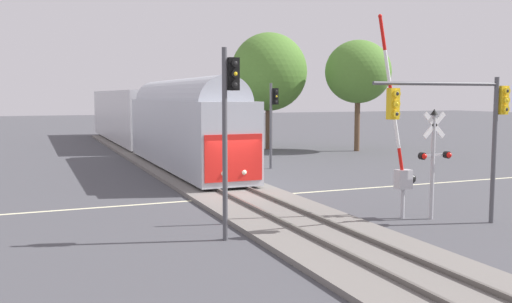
% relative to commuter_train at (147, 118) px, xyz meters
% --- Properties ---
extents(ground_plane, '(220.00, 220.00, 0.00)m').
position_rel_commuter_train_xyz_m(ground_plane, '(-0.00, -20.43, -2.78)').
color(ground_plane, '#47474C').
extents(road_centre_stripe, '(44.00, 0.20, 0.01)m').
position_rel_commuter_train_xyz_m(road_centre_stripe, '(-0.00, -20.43, -2.78)').
color(road_centre_stripe, beige).
rests_on(road_centre_stripe, ground).
extents(railway_track, '(4.40, 80.00, 0.32)m').
position_rel_commuter_train_xyz_m(railway_track, '(-0.00, -20.43, -2.69)').
color(railway_track, slate).
rests_on(railway_track, ground).
extents(commuter_train, '(3.04, 42.53, 5.16)m').
position_rel_commuter_train_xyz_m(commuter_train, '(0.00, 0.00, 0.00)').
color(commuter_train, '#B2B7C1').
rests_on(commuter_train, railway_track).
extents(crossing_gate_near, '(1.76, 0.40, 7.33)m').
position_rel_commuter_train_xyz_m(crossing_gate_near, '(3.97, -26.66, -0.55)').
color(crossing_gate_near, '#B7B7BC').
rests_on(crossing_gate_near, ground).
extents(crossing_signal_mast, '(1.36, 0.44, 4.03)m').
position_rel_commuter_train_xyz_m(crossing_signal_mast, '(4.98, -27.20, -0.32)').
color(crossing_signal_mast, '#B2B2B7').
rests_on(crossing_signal_mast, ground).
extents(traffic_signal_near_right, '(5.50, 0.38, 5.14)m').
position_rel_commuter_train_xyz_m(traffic_signal_near_right, '(5.03, -28.50, 1.12)').
color(traffic_signal_near_right, '#4C4C51').
rests_on(traffic_signal_near_right, ground).
extents(traffic_signal_far_side, '(0.53, 0.38, 5.25)m').
position_rel_commuter_train_xyz_m(traffic_signal_far_side, '(5.37, -11.95, 0.74)').
color(traffic_signal_far_side, '#4C4C51').
rests_on(traffic_signal_far_side, ground).
extents(traffic_signal_median, '(0.53, 0.38, 5.96)m').
position_rel_commuter_train_xyz_m(traffic_signal_median, '(-2.87, -27.22, 1.20)').
color(traffic_signal_median, '#4C4C51').
rests_on(traffic_signal_median, ground).
extents(oak_far_right, '(6.32, 6.32, 9.67)m').
position_rel_commuter_train_xyz_m(oak_far_right, '(10.14, -0.28, 3.64)').
color(oak_far_right, '#4C3828').
rests_on(oak_far_right, ground).
extents(maple_right_background, '(5.28, 5.28, 8.91)m').
position_rel_commuter_train_xyz_m(maple_right_background, '(16.12, -4.45, 3.59)').
color(maple_right_background, brown).
rests_on(maple_right_background, ground).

